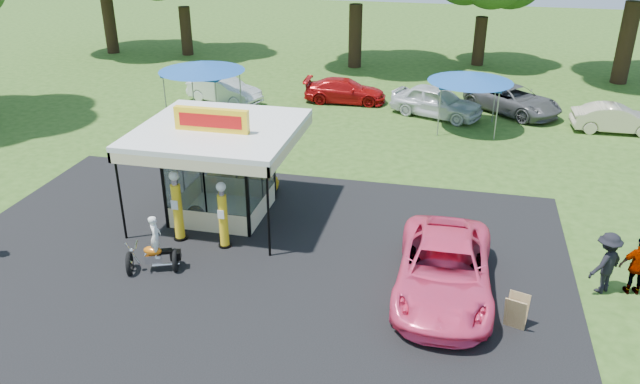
# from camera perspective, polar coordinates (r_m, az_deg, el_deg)

# --- Properties ---
(ground) EXTENTS (120.00, 120.00, 0.00)m
(ground) POSITION_cam_1_polar(r_m,az_deg,el_deg) (18.57, -8.50, -9.43)
(ground) COLOR #2A4916
(ground) RESTS_ON ground
(asphalt_apron) EXTENTS (20.00, 14.00, 0.04)m
(asphalt_apron) POSITION_cam_1_polar(r_m,az_deg,el_deg) (20.12, -6.48, -6.28)
(asphalt_apron) COLOR black
(asphalt_apron) RESTS_ON ground
(gas_station_kiosk) EXTENTS (5.40, 5.40, 4.18)m
(gas_station_kiosk) POSITION_cam_1_polar(r_m,az_deg,el_deg) (22.48, -9.05, 2.08)
(gas_station_kiosk) COLOR white
(gas_station_kiosk) RESTS_ON ground
(gas_pump_left) EXTENTS (0.47, 0.47, 2.54)m
(gas_pump_left) POSITION_cam_1_polar(r_m,az_deg,el_deg) (21.21, -12.91, -1.39)
(gas_pump_left) COLOR black
(gas_pump_left) RESTS_ON ground
(gas_pump_right) EXTENTS (0.44, 0.44, 2.35)m
(gas_pump_right) POSITION_cam_1_polar(r_m,az_deg,el_deg) (20.51, -8.85, -2.25)
(gas_pump_right) COLOR black
(gas_pump_right) RESTS_ON ground
(motorcycle) EXTENTS (1.73, 1.28, 1.96)m
(motorcycle) POSITION_cam_1_polar(r_m,az_deg,el_deg) (19.81, -14.85, -5.08)
(motorcycle) COLOR black
(motorcycle) RESTS_ON ground
(spare_tires) EXTENTS (0.83, 0.74, 0.67)m
(spare_tires) POSITION_cam_1_polar(r_m,az_deg,el_deg) (22.56, -11.27, -2.09)
(spare_tires) COLOR black
(spare_tires) RESTS_ON ground
(a_frame_sign) EXTENTS (0.61, 0.65, 1.00)m
(a_frame_sign) POSITION_cam_1_polar(r_m,az_deg,el_deg) (17.66, 17.49, -10.45)
(a_frame_sign) COLOR #593819
(a_frame_sign) RESTS_ON ground
(kiosk_car) EXTENTS (2.82, 1.13, 0.96)m
(kiosk_car) POSITION_cam_1_polar(r_m,az_deg,el_deg) (24.88, -7.01, 1.25)
(kiosk_car) COLOR yellow
(kiosk_car) RESTS_ON ground
(pink_sedan) EXTENTS (2.77, 5.86, 1.62)m
(pink_sedan) POSITION_cam_1_polar(r_m,az_deg,el_deg) (18.42, 11.28, -6.98)
(pink_sedan) COLOR #FF457A
(pink_sedan) RESTS_ON ground
(spectator_east_a) EXTENTS (1.38, 1.37, 1.90)m
(spectator_east_a) POSITION_cam_1_polar(r_m,az_deg,el_deg) (19.92, 24.69, -5.90)
(spectator_east_a) COLOR black
(spectator_east_a) RESTS_ON ground
(spectator_east_b) EXTENTS (1.13, 0.59, 1.84)m
(spectator_east_b) POSITION_cam_1_polar(r_m,az_deg,el_deg) (20.22, 27.10, -6.05)
(spectator_east_b) COLOR gray
(spectator_east_b) RESTS_ON ground
(bg_car_a) EXTENTS (4.69, 2.82, 1.46)m
(bg_car_a) POSITION_cam_1_polar(r_m,az_deg,el_deg) (36.28, -8.75, 9.21)
(bg_car_a) COLOR white
(bg_car_a) RESTS_ON ground
(bg_car_b) EXTENTS (4.73, 2.12, 1.35)m
(bg_car_b) POSITION_cam_1_polar(r_m,az_deg,el_deg) (35.96, 2.31, 9.24)
(bg_car_b) COLOR #AC0D0E
(bg_car_b) RESTS_ON ground
(bg_car_c) EXTENTS (5.25, 3.58, 1.66)m
(bg_car_c) POSITION_cam_1_polar(r_m,az_deg,el_deg) (33.94, 10.60, 8.15)
(bg_car_c) COLOR silver
(bg_car_c) RESTS_ON ground
(bg_car_d) EXTENTS (5.67, 5.32, 1.48)m
(bg_car_d) POSITION_cam_1_polar(r_m,az_deg,el_deg) (35.53, 17.22, 8.06)
(bg_car_d) COLOR #535355
(bg_car_d) RESTS_ON ground
(bg_car_e) EXTENTS (4.19, 1.57, 1.37)m
(bg_car_e) POSITION_cam_1_polar(r_m,az_deg,el_deg) (34.33, 25.42, 6.07)
(bg_car_e) COLOR beige
(bg_car_e) RESTS_ON ground
(tent_west) EXTENTS (4.42, 4.42, 3.09)m
(tent_west) POSITION_cam_1_polar(r_m,az_deg,el_deg) (33.05, -10.77, 11.22)
(tent_west) COLOR gray
(tent_west) RESTS_ON ground
(tent_east) EXTENTS (4.18, 4.18, 2.92)m
(tent_east) POSITION_cam_1_polar(r_m,az_deg,el_deg) (31.85, 13.60, 10.16)
(tent_east) COLOR gray
(tent_east) RESTS_ON ground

